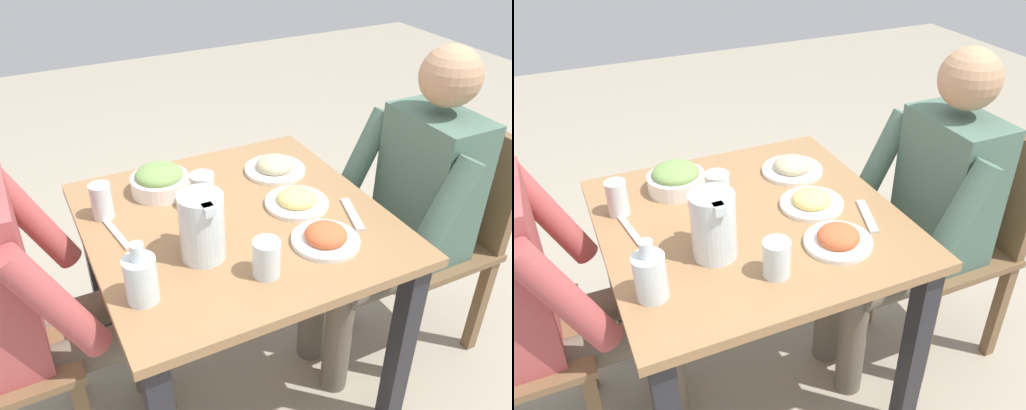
{
  "view_description": "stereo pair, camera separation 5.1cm",
  "coord_description": "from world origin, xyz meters",
  "views": [
    {
      "loc": [
        -1.22,
        0.54,
        1.62
      ],
      "look_at": [
        -0.04,
        -0.05,
        0.78
      ],
      "focal_mm": 37.79,
      "sensor_mm": 36.0,
      "label": 1
    },
    {
      "loc": [
        -1.24,
        0.49,
        1.62
      ],
      "look_at": [
        -0.04,
        -0.05,
        0.78
      ],
      "focal_mm": 37.79,
      "sensor_mm": 36.0,
      "label": 2
    }
  ],
  "objects": [
    {
      "name": "water_glass_far_right",
      "position": [
        -0.27,
        0.04,
        0.78
      ],
      "size": [
        0.07,
        0.07,
        0.1
      ],
      "primitive_type": "cylinder",
      "color": "silver",
      "rests_on": "dining_table"
    },
    {
      "name": "diner_near",
      "position": [
        -0.08,
        -0.59,
        0.64
      ],
      "size": [
        0.48,
        0.53,
        1.17
      ],
      "color": "#4C6B5B",
      "rests_on": "ground_plane"
    },
    {
      "name": "salad_bowl",
      "position": [
        0.25,
        0.15,
        0.77
      ],
      "size": [
        0.18,
        0.18,
        0.09
      ],
      "color": "white",
      "rests_on": "dining_table"
    },
    {
      "name": "water_glass_center",
      "position": [
        0.18,
        0.35,
        0.78
      ],
      "size": [
        0.06,
        0.06,
        0.11
      ],
      "primitive_type": "cylinder",
      "color": "silver",
      "rests_on": "dining_table"
    },
    {
      "name": "plate_rice_curry",
      "position": [
        -0.22,
        -0.17,
        0.74
      ],
      "size": [
        0.19,
        0.19,
        0.06
      ],
      "color": "white",
      "rests_on": "dining_table"
    },
    {
      "name": "oil_carafe",
      "position": [
        -0.22,
        0.35,
        0.78
      ],
      "size": [
        0.08,
        0.08,
        0.16
      ],
      "color": "silver",
      "rests_on": "dining_table"
    },
    {
      "name": "knife_near",
      "position": [
        0.08,
        0.34,
        0.73
      ],
      "size": [
        0.19,
        0.05,
        0.01
      ],
      "primitive_type": "cube",
      "rotation": [
        0.0,
        0.0,
        0.15
      ],
      "color": "silver",
      "rests_on": "dining_table"
    },
    {
      "name": "plate_beans",
      "position": [
        0.2,
        -0.24,
        0.74
      ],
      "size": [
        0.21,
        0.21,
        0.06
      ],
      "color": "white",
      "rests_on": "dining_table"
    },
    {
      "name": "diner_far",
      "position": [
        0.05,
        0.59,
        0.64
      ],
      "size": [
        0.48,
        0.53,
        1.17
      ],
      "color": "#B24C4C",
      "rests_on": "ground_plane"
    },
    {
      "name": "ground_plane",
      "position": [
        0.0,
        0.0,
        0.0
      ],
      "size": [
        8.0,
        8.0,
        0.0
      ],
      "primitive_type": "plane",
      "color": "#9E937F"
    },
    {
      "name": "chair_near",
      "position": [
        -0.08,
        -0.8,
        0.5
      ],
      "size": [
        0.4,
        0.4,
        0.88
      ],
      "color": "brown",
      "rests_on": "ground_plane"
    },
    {
      "name": "water_pitcher",
      "position": [
        -0.13,
        0.15,
        0.82
      ],
      "size": [
        0.16,
        0.12,
        0.19
      ],
      "color": "silver",
      "rests_on": "dining_table"
    },
    {
      "name": "fork_near",
      "position": [
        -0.14,
        -0.32,
        0.73
      ],
      "size": [
        0.17,
        0.08,
        0.01
      ],
      "primitive_type": "cube",
      "rotation": [
        0.0,
        0.0,
        -0.32
      ],
      "color": "silver",
      "rests_on": "dining_table"
    },
    {
      "name": "dining_table",
      "position": [
        0.0,
        0.0,
        0.6
      ],
      "size": [
        0.86,
        0.86,
        0.72
      ],
      "color": "#997047",
      "rests_on": "ground_plane"
    },
    {
      "name": "water_glass_by_pitcher",
      "position": [
        0.1,
        0.06,
        0.78
      ],
      "size": [
        0.07,
        0.07,
        0.11
      ],
      "primitive_type": "cylinder",
      "color": "silver",
      "rests_on": "dining_table"
    },
    {
      "name": "plate_fries",
      "position": [
        -0.02,
        -0.2,
        0.74
      ],
      "size": [
        0.2,
        0.2,
        0.05
      ],
      "color": "white",
      "rests_on": "dining_table"
    }
  ]
}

